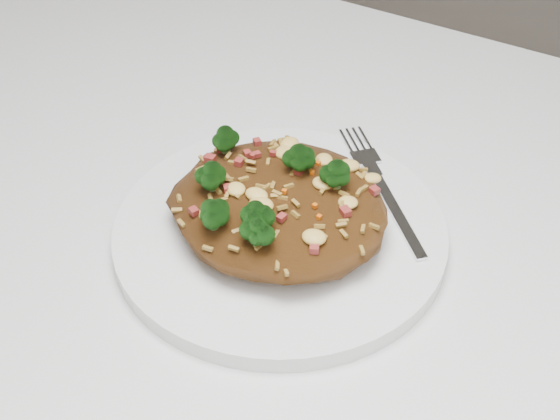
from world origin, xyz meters
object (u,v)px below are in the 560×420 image
at_px(dining_table, 234,331).
at_px(fried_rice, 279,198).
at_px(fork, 386,194).
at_px(plate, 280,232).

height_order(dining_table, fried_rice, fried_rice).
bearing_deg(fried_rice, fork, 52.94).
height_order(plate, fried_rice, fried_rice).
distance_m(fried_rice, fork, 0.09).
xyz_separation_m(dining_table, fork, (0.08, 0.10, 0.11)).
distance_m(dining_table, fried_rice, 0.14).
xyz_separation_m(plate, fork, (0.05, 0.07, 0.01)).
distance_m(dining_table, plate, 0.11).
relative_size(plate, fork, 1.96).
relative_size(fried_rice, fork, 1.29).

